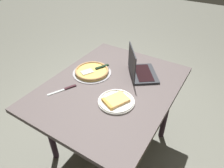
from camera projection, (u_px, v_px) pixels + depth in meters
The scene contains 6 objects.
ground_plane at pixel (111, 145), 2.09m from camera, with size 12.00×12.00×0.00m, color #646458.
dining_table at pixel (111, 94), 1.68m from camera, with size 1.23×0.97×0.77m.
laptop at pixel (139, 70), 1.72m from camera, with size 0.37×0.35×0.25m.
pizza_plate at pixel (116, 101), 1.46m from camera, with size 0.27×0.27×0.04m.
pizza_tray at pixel (92, 71), 1.76m from camera, with size 0.34×0.34×0.04m.
table_knife at pixel (65, 89), 1.59m from camera, with size 0.22×0.12×0.01m.
Camera 1 is at (-1.09, -0.69, 1.76)m, focal length 32.50 mm.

